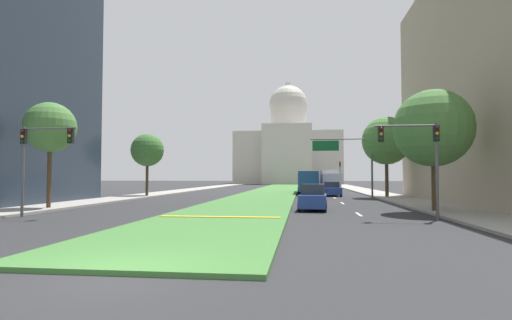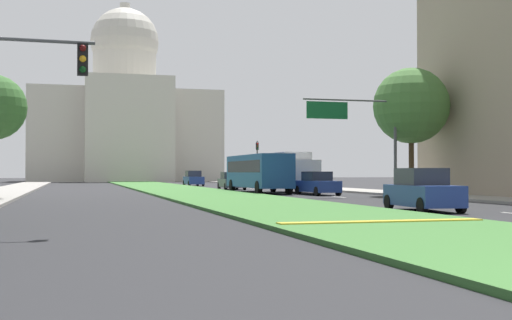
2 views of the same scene
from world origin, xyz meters
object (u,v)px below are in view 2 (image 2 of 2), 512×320
at_px(street_tree_right_mid, 411,106).
at_px(sedan_far_horizon, 193,179).
at_px(traffic_light_near_left, 0,87).
at_px(city_bus, 258,170).
at_px(box_truck_delivery, 293,171).
at_px(sedan_midblock, 318,184).
at_px(sedan_lead_stopped, 422,191).
at_px(capitol_building, 125,120).
at_px(overhead_guide_sign, 361,125).
at_px(traffic_light_far_right, 257,157).
at_px(sedan_distant, 231,181).

bearing_deg(street_tree_right_mid, sedan_far_horizon, 103.38).
distance_m(traffic_light_near_left, city_bus, 35.84).
xyz_separation_m(sedan_far_horizon, box_truck_delivery, (3.28, -26.89, 0.84)).
bearing_deg(sedan_midblock, sedan_far_horizon, 95.24).
bearing_deg(sedan_lead_stopped, capitol_building, 93.06).
distance_m(capitol_building, box_truck_delivery, 71.04).
bearing_deg(box_truck_delivery, overhead_guide_sign, -83.59).
bearing_deg(traffic_light_far_right, city_bus, -105.37).
xyz_separation_m(traffic_light_far_right, city_bus, (-6.40, -23.28, -1.54)).
bearing_deg(street_tree_right_mid, sedan_lead_stopped, -117.13).
bearing_deg(traffic_light_near_left, sedan_far_horizon, 75.37).
bearing_deg(sedan_lead_stopped, overhead_guide_sign, 74.88).
relative_size(overhead_guide_sign, box_truck_delivery, 1.02).
bearing_deg(sedan_lead_stopped, sedan_far_horizon, 90.37).
bearing_deg(traffic_light_far_right, sedan_midblock, -97.20).
height_order(street_tree_right_mid, sedan_lead_stopped, street_tree_right_mid).
relative_size(traffic_light_far_right, street_tree_right_mid, 0.59).
distance_m(traffic_light_near_left, box_truck_delivery, 37.38).
distance_m(traffic_light_far_right, street_tree_right_mid, 32.73).
bearing_deg(street_tree_right_mid, traffic_light_near_left, -136.52).
xyz_separation_m(traffic_light_near_left, sedan_lead_stopped, (15.79, 6.64, -2.97)).
distance_m(sedan_lead_stopped, box_truck_delivery, 25.82).
bearing_deg(sedan_lead_stopped, traffic_light_near_left, -157.18).
bearing_deg(sedan_distant, sedan_lead_stopped, -90.31).
bearing_deg(traffic_light_far_right, capitol_building, 103.80).
distance_m(sedan_lead_stopped, sedan_far_horizon, 52.53).
bearing_deg(traffic_light_near_left, sedan_midblock, 54.66).
bearing_deg(overhead_guide_sign, traffic_light_far_right, 86.10).
bearing_deg(traffic_light_far_right, sedan_far_horizon, 150.70).
relative_size(overhead_guide_sign, sedan_midblock, 1.52).
xyz_separation_m(street_tree_right_mid, sedan_far_horizon, (-8.64, 36.33, -5.31)).
bearing_deg(sedan_far_horizon, sedan_distant, -88.23).
relative_size(sedan_distant, box_truck_delivery, 0.75).
bearing_deg(sedan_far_horizon, traffic_light_far_right, -29.30).
bearing_deg(city_bus, capitol_building, 94.17).
relative_size(traffic_light_near_left, sedan_far_horizon, 1.12).
distance_m(traffic_light_far_right, sedan_lead_stopped, 49.23).
bearing_deg(sedan_distant, traffic_light_far_right, 65.14).
height_order(capitol_building, street_tree_right_mid, capitol_building).
height_order(sedan_midblock, sedan_distant, sedan_midblock).
height_order(capitol_building, traffic_light_far_right, capitol_building).
relative_size(sedan_lead_stopped, box_truck_delivery, 0.67).
bearing_deg(sedan_lead_stopped, traffic_light_far_right, 82.52).
relative_size(street_tree_right_mid, box_truck_delivery, 1.37).
height_order(capitol_building, sedan_lead_stopped, capitol_building).
relative_size(sedan_lead_stopped, sedan_distant, 0.89).
xyz_separation_m(traffic_light_near_left, sedan_far_horizon, (15.45, 59.17, -2.96)).
xyz_separation_m(street_tree_right_mid, sedan_distant, (-8.11, 19.15, -5.38)).
height_order(sedan_lead_stopped, sedan_distant, sedan_lead_stopped).
xyz_separation_m(sedan_lead_stopped, sedan_midblock, (2.70, 19.42, -0.05)).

